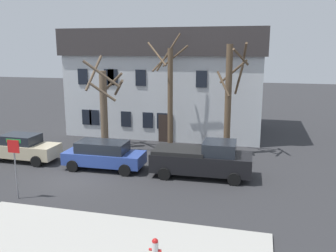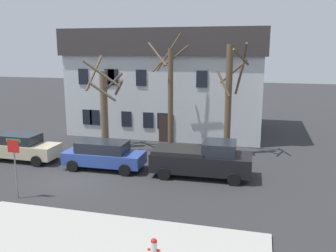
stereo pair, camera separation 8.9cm
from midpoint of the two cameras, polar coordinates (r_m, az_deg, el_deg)
ground_plane at (r=20.61m, az=-14.47°, el=-8.05°), size 120.00×120.00×0.00m
building_main at (r=31.30m, az=0.57°, el=7.22°), size 15.84×9.32×8.42m
tree_bare_near at (r=25.59m, az=-9.84°, el=3.43°), size 2.76×3.18×6.48m
tree_bare_mid at (r=24.80m, az=0.39°, el=5.10°), size 2.65×2.80×7.97m
tree_bare_far at (r=23.89m, az=9.75°, el=4.65°), size 2.03×2.36×7.33m
car_beige_sedan at (r=24.65m, az=-21.87°, el=-3.14°), size 4.76×1.98×1.70m
car_blue_wagon at (r=21.64m, az=-9.93°, el=-4.43°), size 4.70×2.08×1.66m
pickup_truck_black at (r=20.15m, az=5.51°, el=-5.22°), size 5.52×2.39×2.03m
fire_hydrant at (r=12.60m, az=-2.02°, el=-18.72°), size 0.42×0.22×0.77m
street_sign_pole at (r=18.29m, az=-22.85°, el=-4.56°), size 0.76×0.07×2.90m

